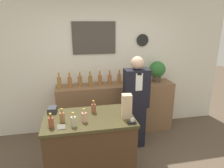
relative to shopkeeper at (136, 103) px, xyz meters
name	(u,v)px	position (x,y,z in m)	size (l,w,h in m)	color
back_wall	(101,64)	(-0.47, 0.81, 0.54)	(5.20, 0.09, 2.70)	silver
back_shelf	(116,108)	(-0.23, 0.54, -0.31)	(2.29, 0.43, 1.01)	brown
display_counter	(90,148)	(-0.87, -0.66, -0.33)	(1.18, 0.71, 0.96)	#422B19
shopkeeper	(136,103)	(0.00, 0.00, 0.00)	(0.41, 0.26, 1.63)	black
potted_plant	(157,70)	(0.62, 0.56, 0.43)	(0.32, 0.32, 0.42)	#4C3D2D
paper_bag	(127,106)	(-0.38, -0.77, 0.31)	(0.14, 0.12, 0.32)	tan
tape_dispenser	(132,122)	(-0.36, -0.94, 0.17)	(0.09, 0.06, 0.07)	black
price_card_left	(61,127)	(-1.21, -0.91, 0.17)	(0.09, 0.02, 0.06)	white
gift_box	(52,110)	(-1.35, -0.41, 0.18)	(0.13, 0.16, 0.07)	#2D2D33
counter_bottle_0	(51,122)	(-1.33, -0.84, 0.21)	(0.07, 0.07, 0.18)	brown
counter_bottle_1	(62,117)	(-1.20, -0.73, 0.21)	(0.07, 0.07, 0.18)	#97673F
counter_bottle_2	(73,121)	(-1.07, -0.87, 0.21)	(0.07, 0.07, 0.18)	#AEA987
counter_bottle_3	(84,117)	(-0.93, -0.78, 0.21)	(0.07, 0.07, 0.18)	tan
counter_bottle_4	(94,108)	(-0.79, -0.53, 0.21)	(0.07, 0.07, 0.18)	brown
shelf_bottle_0	(59,82)	(-1.29, 0.54, 0.30)	(0.07, 0.07, 0.29)	#9F7036
shelf_bottle_1	(70,82)	(-1.11, 0.53, 0.30)	(0.07, 0.07, 0.29)	#A46933
shelf_bottle_2	(80,81)	(-0.92, 0.54, 0.30)	(0.07, 0.07, 0.29)	olive
shelf_bottle_3	(90,81)	(-0.73, 0.52, 0.30)	(0.07, 0.07, 0.29)	olive
shelf_bottle_4	(100,80)	(-0.54, 0.56, 0.30)	(0.07, 0.07, 0.29)	#A06436
shelf_bottle_5	(110,79)	(-0.36, 0.56, 0.30)	(0.07, 0.07, 0.29)	#A1633A
shelf_bottle_6	(119,79)	(-0.17, 0.56, 0.30)	(0.07, 0.07, 0.29)	#9A6435
shelf_bottle_7	(129,78)	(0.02, 0.55, 0.30)	(0.07, 0.07, 0.29)	#9C6D3E
shelf_bottle_8	(138,78)	(0.21, 0.55, 0.30)	(0.07, 0.07, 0.29)	#A37034
shelf_bottle_9	(147,77)	(0.40, 0.54, 0.30)	(0.07, 0.07, 0.29)	olive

